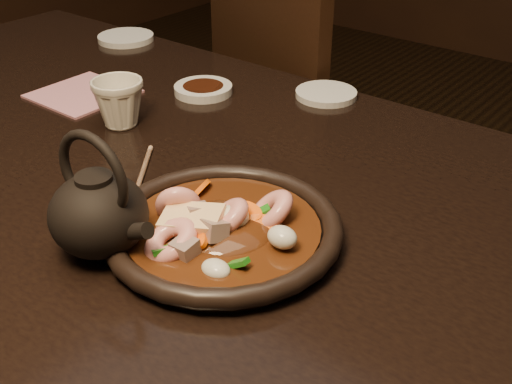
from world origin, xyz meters
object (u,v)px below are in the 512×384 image
Objects in this scene: chair at (308,124)px; teapot at (99,211)px; table at (135,195)px; plate at (223,230)px; tea_cup at (119,101)px.

teapot is at bearing 127.20° from chair.
plate is at bearing -17.51° from table.
tea_cup is (0.01, -0.60, 0.26)m from chair.
teapot is (0.28, -0.86, 0.28)m from chair.
teapot reaches higher than plate.
chair is 11.02× the size of tea_cup.
chair is 0.87m from plate.
tea_cup is 0.55× the size of teapot.
table is at bearing 162.49° from plate.
plate is at bearing -22.14° from tea_cup.
plate is 1.88× the size of teapot.
chair reaches higher than plate.
tea_cup is at bearing 110.24° from chair.
tea_cup reaches higher than plate.
table is 9.91× the size of teapot.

